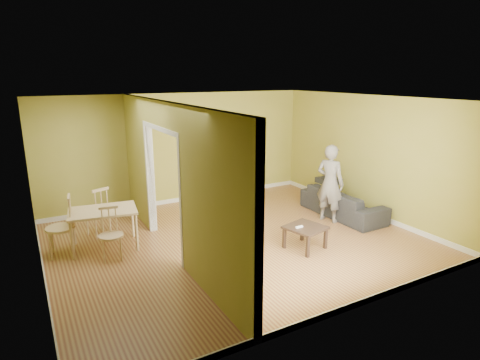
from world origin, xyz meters
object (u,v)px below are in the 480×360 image
object	(u,v)px
person	(330,177)
chair_left	(60,226)
coffee_table	(305,230)
dining_table	(103,214)
sofa	(343,199)
bookshelf	(227,158)
chair_near	(111,234)
chair_far	(97,211)

from	to	relation	value
person	chair_left	xyz separation A→B (m)	(-5.12, 0.92, -0.44)
coffee_table	chair_left	size ratio (longest dim) A/B	0.59
person	chair_left	size ratio (longest dim) A/B	1.83
dining_table	coffee_table	bearing A→B (deg)	-29.59
sofa	person	size ratio (longest dim) A/B	1.05
coffee_table	dining_table	distance (m)	3.58
bookshelf	chair_left	world-z (taller)	bookshelf
sofa	person	distance (m)	0.75
person	chair_near	bearing A→B (deg)	63.88
bookshelf	sofa	bearing A→B (deg)	-58.93
bookshelf	chair_left	xyz separation A→B (m)	(-4.07, -1.70, -0.45)
chair_left	chair_far	size ratio (longest dim) A/B	1.08
bookshelf	coffee_table	distance (m)	3.57
coffee_table	chair_left	bearing A→B (deg)	154.64
chair_far	chair_near	bearing A→B (deg)	68.21
coffee_table	chair_far	distance (m)	3.94
bookshelf	chair_near	size ratio (longest dim) A/B	2.21
bookshelf	chair_near	xyz separation A→B (m)	(-3.36, -2.27, -0.53)
person	chair_near	size ratio (longest dim) A/B	2.17
coffee_table	dining_table	world-z (taller)	dining_table
sofa	dining_table	world-z (taller)	sofa
sofa	chair_left	xyz separation A→B (m)	(-5.60, 0.83, 0.14)
coffee_table	person	bearing A→B (deg)	34.04
bookshelf	coffee_table	size ratio (longest dim) A/B	3.15
coffee_table	bookshelf	bearing A→B (deg)	85.68
dining_table	chair_left	world-z (taller)	chair_left
person	coffee_table	distance (m)	1.70
sofa	chair_far	size ratio (longest dim) A/B	2.09
coffee_table	chair_far	xyz separation A→B (m)	(-3.09, 2.44, 0.13)
sofa	chair_far	distance (m)	5.10
person	bookshelf	bearing A→B (deg)	0.19
bookshelf	coffee_table	xyz separation A→B (m)	(-0.26, -3.51, -0.63)
sofa	coffee_table	world-z (taller)	sofa
bookshelf	dining_table	size ratio (longest dim) A/B	1.71
chair_left	chair_near	size ratio (longest dim) A/B	1.18
dining_table	chair_left	xyz separation A→B (m)	(-0.70, 0.04, -0.11)
chair_left	sofa	bearing A→B (deg)	90.13
coffee_table	chair_far	size ratio (longest dim) A/B	0.64
sofa	person	world-z (taller)	person
chair_far	coffee_table	bearing A→B (deg)	120.02
person	chair_far	size ratio (longest dim) A/B	1.99
coffee_table	dining_table	size ratio (longest dim) A/B	0.54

